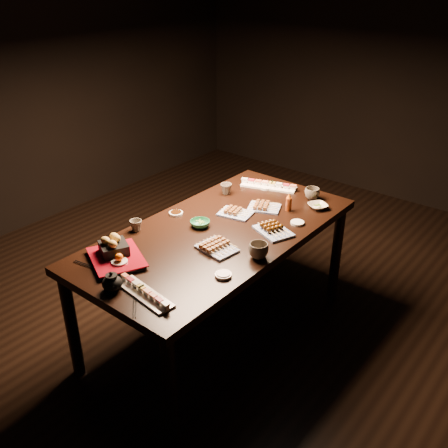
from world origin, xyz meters
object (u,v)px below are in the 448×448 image
at_px(edamame_bowl_cream, 318,206).
at_px(yakitori_plate_center, 236,211).
at_px(yakitori_plate_right, 217,245).
at_px(teacup_mid_right, 259,251).
at_px(dining_table, 219,282).
at_px(sushi_platter_far, 269,184).
at_px(edamame_bowl_green, 200,224).
at_px(teacup_far_left, 226,189).
at_px(sushi_platter_near, 145,292).
at_px(condiment_bottle, 289,202).
at_px(teapot, 112,281).
at_px(teacup_far_right, 312,194).
at_px(yakitori_plate_left, 264,205).
at_px(tempura_tray, 116,251).
at_px(teacup_near_left, 136,225).

bearing_deg(edamame_bowl_cream, yakitori_plate_center, -131.16).
height_order(yakitori_plate_right, teacup_mid_right, teacup_mid_right).
bearing_deg(dining_table, sushi_platter_far, 109.13).
distance_m(edamame_bowl_green, teacup_far_left, 0.51).
height_order(edamame_bowl_cream, teacup_mid_right, teacup_mid_right).
xyz_separation_m(edamame_bowl_green, teacup_far_left, (-0.18, 0.48, 0.02)).
distance_m(edamame_bowl_cream, teacup_mid_right, 0.75).
bearing_deg(edamame_bowl_green, sushi_platter_near, -69.34).
xyz_separation_m(teacup_far_left, condiment_bottle, (0.48, 0.05, 0.02)).
distance_m(yakitori_plate_right, teapot, 0.64).
height_order(teacup_far_right, teapot, teapot).
height_order(edamame_bowl_green, edamame_bowl_cream, edamame_bowl_green).
bearing_deg(yakitori_plate_left, teapot, -116.48).
bearing_deg(sushi_platter_far, dining_table, 81.60).
distance_m(sushi_platter_near, edamame_bowl_cream, 1.39).
distance_m(teacup_mid_right, condiment_bottle, 0.63).
xyz_separation_m(sushi_platter_near, teacup_mid_right, (0.22, 0.63, 0.02)).
height_order(yakitori_plate_right, edamame_bowl_cream, yakitori_plate_right).
bearing_deg(yakitori_plate_left, dining_table, -120.09).
bearing_deg(condiment_bottle, yakitori_plate_right, -93.35).
distance_m(tempura_tray, teacup_far_right, 1.42).
distance_m(yakitori_plate_center, condiment_bottle, 0.35).
xyz_separation_m(dining_table, teapot, (-0.01, -0.80, 0.43)).
height_order(edamame_bowl_green, teacup_far_right, teacup_far_right).
xyz_separation_m(sushi_platter_near, teacup_far_right, (0.06, 1.48, 0.02)).
bearing_deg(teacup_mid_right, teacup_near_left, -164.36).
bearing_deg(edamame_bowl_cream, teacup_mid_right, -85.67).
height_order(edamame_bowl_cream, teacup_far_right, teacup_far_right).
height_order(dining_table, edamame_bowl_cream, edamame_bowl_cream).
bearing_deg(edamame_bowl_green, yakitori_plate_left, 69.90).
bearing_deg(teacup_far_right, tempura_tray, -106.91).
bearing_deg(edamame_bowl_cream, teacup_far_right, 135.42).
distance_m(yakitori_plate_left, condiment_bottle, 0.16).
relative_size(dining_table, teacup_far_left, 22.70).
xyz_separation_m(dining_table, sushi_platter_near, (0.15, -0.74, 0.40)).
bearing_deg(dining_table, tempura_tray, -99.65).
relative_size(edamame_bowl_cream, teacup_mid_right, 1.10).
bearing_deg(tempura_tray, yakitori_plate_left, 101.84).
xyz_separation_m(sushi_platter_near, yakitori_plate_left, (-0.10, 1.15, 0.00)).
height_order(sushi_platter_near, yakitori_plate_left, yakitori_plate_left).
bearing_deg(edamame_bowl_green, teacup_far_left, 110.67).
bearing_deg(yakitori_plate_left, teacup_mid_right, -81.89).
relative_size(tempura_tray, teacup_mid_right, 2.99).
bearing_deg(dining_table, edamame_bowl_cream, 72.77).
bearing_deg(yakitori_plate_center, yakitori_plate_right, -77.41).
bearing_deg(yakitori_plate_right, sushi_platter_near, -81.71).
xyz_separation_m(tempura_tray, teacup_far_right, (0.41, 1.36, -0.02)).
relative_size(sushi_platter_near, yakitori_plate_right, 1.65).
distance_m(dining_table, edamame_bowl_cream, 0.81).
height_order(sushi_platter_far, edamame_bowl_green, sushi_platter_far).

